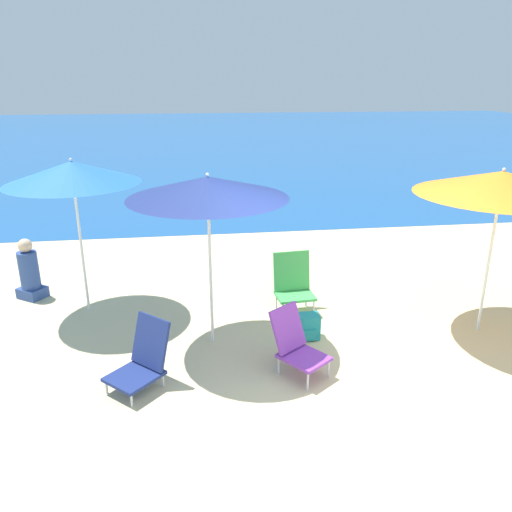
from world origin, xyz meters
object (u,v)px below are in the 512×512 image
(beach_umbrella_blue, at_px, (72,173))
(beach_chair_purple, at_px, (296,343))
(beach_umbrella_navy, at_px, (208,188))
(beach_chair_navy, at_px, (143,359))
(person_seated_near, at_px, (29,273))
(beach_umbrella_orange, at_px, (502,183))
(backpack_teal, at_px, (306,327))
(beach_chair_green, at_px, (293,282))

(beach_umbrella_blue, relative_size, beach_chair_purple, 2.91)
(beach_umbrella_navy, xyz_separation_m, beach_chair_navy, (-0.78, -0.83, -1.65))
(person_seated_near, bearing_deg, beach_chair_purple, -91.51)
(beach_umbrella_orange, distance_m, person_seated_near, 6.57)
(beach_umbrella_navy, xyz_separation_m, backpack_teal, (1.18, -0.06, -1.81))
(beach_umbrella_blue, height_order, beach_umbrella_orange, beach_umbrella_blue)
(beach_chair_purple, xyz_separation_m, beach_chair_green, (0.30, 1.59, 0.06))
(beach_chair_navy, relative_size, beach_chair_green, 0.91)
(beach_umbrella_blue, height_order, beach_chair_green, beach_umbrella_blue)
(beach_umbrella_navy, height_order, person_seated_near, beach_umbrella_navy)
(beach_umbrella_navy, height_order, beach_chair_green, beach_umbrella_navy)
(beach_chair_purple, distance_m, person_seated_near, 4.33)
(beach_umbrella_orange, height_order, person_seated_near, beach_umbrella_orange)
(beach_umbrella_navy, height_order, backpack_teal, beach_umbrella_navy)
(beach_chair_green, bearing_deg, beach_umbrella_navy, -151.33)
(beach_chair_navy, xyz_separation_m, beach_chair_green, (1.97, 1.61, 0.11))
(person_seated_near, bearing_deg, beach_chair_navy, -109.84)
(beach_umbrella_navy, xyz_separation_m, beach_chair_green, (1.19, 0.78, -1.54))
(person_seated_near, bearing_deg, beach_umbrella_orange, -72.68)
(backpack_teal, bearing_deg, beach_umbrella_navy, 176.98)
(beach_umbrella_orange, xyz_separation_m, beach_chair_green, (-2.30, 0.94, -1.53))
(beach_chair_purple, distance_m, beach_chair_green, 1.62)
(beach_umbrella_orange, relative_size, beach_chair_navy, 2.81)
(person_seated_near, xyz_separation_m, backpack_teal, (3.80, -1.79, -0.24))
(beach_umbrella_blue, relative_size, beach_umbrella_orange, 1.01)
(beach_chair_navy, xyz_separation_m, person_seated_near, (-1.84, 2.56, 0.08))
(beach_umbrella_orange, height_order, beach_chair_green, beach_umbrella_orange)
(beach_umbrella_navy, relative_size, backpack_teal, 6.50)
(beach_chair_purple, xyz_separation_m, backpack_teal, (0.30, 0.75, -0.21))
(beach_umbrella_orange, bearing_deg, backpack_teal, 177.73)
(beach_umbrella_orange, distance_m, beach_chair_green, 2.92)
(beach_umbrella_blue, xyz_separation_m, person_seated_near, (-0.92, 0.59, -1.58))
(person_seated_near, bearing_deg, beach_umbrella_blue, -88.37)
(beach_umbrella_navy, relative_size, beach_umbrella_blue, 0.98)
(beach_chair_purple, bearing_deg, beach_umbrella_navy, 100.88)
(beach_umbrella_orange, bearing_deg, beach_umbrella_blue, 166.02)
(beach_chair_green, bearing_deg, beach_umbrella_orange, -26.94)
(beach_umbrella_navy, height_order, beach_chair_purple, beach_umbrella_navy)
(beach_umbrella_navy, distance_m, person_seated_near, 3.51)
(beach_chair_green, distance_m, backpack_teal, 0.89)
(backpack_teal, bearing_deg, beach_umbrella_blue, 157.41)
(beach_chair_purple, bearing_deg, beach_umbrella_blue, 106.43)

